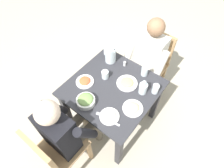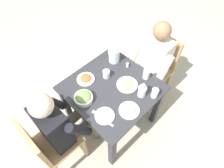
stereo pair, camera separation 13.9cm
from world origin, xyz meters
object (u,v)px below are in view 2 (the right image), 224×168
(dining_table, at_px, (112,94))
(oil_carafe, at_px, (142,92))
(diner_far, at_px, (63,123))
(chair_near, at_px, (158,65))
(chair_far, at_px, (49,144))
(plate_yoghurt, at_px, (105,115))
(plate_rice_curry, at_px, (86,79))
(water_glass_far_right, at_px, (106,74))
(water_pitcher, at_px, (114,54))
(plate_fries, at_px, (127,84))
(salad_bowl, at_px, (83,98))
(water_glass_near_left, at_px, (146,74))
(salt_shaker, at_px, (127,65))
(water_glass_center, at_px, (155,93))
(plate_beans, at_px, (129,110))
(diner_near, at_px, (149,65))

(dining_table, distance_m, oil_carafe, 0.36)
(dining_table, relative_size, diner_far, 0.72)
(dining_table, xyz_separation_m, chair_near, (-0.05, -0.78, -0.10))
(chair_far, relative_size, plate_yoghurt, 4.91)
(plate_rice_curry, relative_size, water_glass_far_right, 2.14)
(chair_far, relative_size, diner_far, 0.75)
(chair_far, height_order, diner_far, diner_far)
(water_pitcher, bearing_deg, plate_fries, 155.46)
(salad_bowl, relative_size, plate_fries, 0.84)
(dining_table, bearing_deg, water_glass_near_left, -115.41)
(dining_table, distance_m, salt_shaker, 0.36)
(salt_shaker, bearing_deg, chair_far, 90.08)
(salad_bowl, height_order, water_glass_far_right, salad_bowl)
(chair_near, bearing_deg, water_glass_near_left, 104.84)
(salad_bowl, relative_size, water_glass_near_left, 1.68)
(chair_near, relative_size, water_glass_center, 8.48)
(water_glass_near_left, bearing_deg, oil_carafe, 117.82)
(plate_yoghurt, bearing_deg, plate_beans, -121.05)
(water_pitcher, xyz_separation_m, plate_rice_curry, (0.02, 0.40, -0.08))
(plate_yoghurt, xyz_separation_m, salt_shaker, (0.26, -0.59, 0.01))
(plate_yoghurt, xyz_separation_m, water_glass_center, (-0.18, -0.49, 0.04))
(water_glass_near_left, bearing_deg, chair_far, 78.09)
(dining_table, relative_size, plate_fries, 3.98)
(dining_table, xyz_separation_m, water_pitcher, (0.24, -0.28, 0.23))
(salad_bowl, distance_m, plate_yoghurt, 0.27)
(salad_bowl, bearing_deg, salt_shaker, -90.91)
(dining_table, xyz_separation_m, water_glass_center, (-0.37, -0.21, 0.18))
(water_pitcher, bearing_deg, water_glass_far_right, 115.26)
(plate_yoghurt, bearing_deg, diner_far, 49.03)
(dining_table, bearing_deg, plate_beans, 165.29)
(water_glass_near_left, height_order, water_glass_far_right, water_glass_near_left)
(salad_bowl, distance_m, plate_fries, 0.46)
(dining_table, xyz_separation_m, chair_far, (0.07, 0.78, -0.10))
(diner_near, distance_m, water_glass_far_right, 0.56)
(water_glass_center, height_order, water_glass_near_left, water_glass_near_left)
(diner_near, height_order, plate_beans, diner_near)
(diner_near, xyz_separation_m, oil_carafe, (-0.22, 0.44, 0.14))
(diner_far, distance_m, plate_rice_curry, 0.50)
(dining_table, relative_size, diner_near, 0.72)
(chair_far, height_order, water_glass_near_left, chair_far)
(water_glass_far_right, bearing_deg, water_glass_near_left, -136.60)
(chair_near, xyz_separation_m, diner_near, (0.00, 0.20, 0.15))
(water_pitcher, distance_m, water_glass_center, 0.61)
(diner_far, xyz_separation_m, salt_shaker, (0.00, -0.89, 0.11))
(plate_yoghurt, bearing_deg, dining_table, -56.77)
(plate_yoghurt, height_order, water_glass_far_right, water_glass_far_right)
(salad_bowl, distance_m, oil_carafe, 0.56)
(diner_near, bearing_deg, dining_table, 85.37)
(water_pitcher, relative_size, oil_carafe, 1.16)
(plate_yoghurt, bearing_deg, oil_carafe, -101.97)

